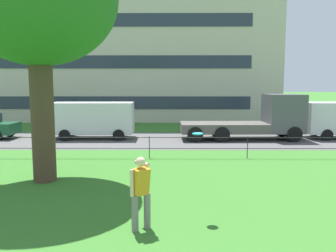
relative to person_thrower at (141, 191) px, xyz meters
The scene contains 7 objects.
street_strip 13.02m from the person_thrower, 91.23° to the left, with size 80.00×6.53×0.01m, color #565454.
park_fence 7.83m from the person_thrower, 92.04° to the left, with size 35.78×0.04×1.00m.
person_thrower is the anchor object (origin of this frame).
frisbee 2.03m from the person_thrower, 33.71° to the left, with size 0.38×0.38×0.04m.
panel_van_far_right 14.23m from the person_thrower, 106.84° to the left, with size 5.05×2.21×2.24m.
flatbed_truck_far_left 14.68m from the person_thrower, 65.46° to the left, with size 7.35×2.57×2.75m.
apartment_building_background 31.55m from the person_thrower, 103.85° to the left, with size 35.79×14.65×17.93m.
Camera 1 is at (0.96, -1.21, 3.36)m, focal length 36.98 mm.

